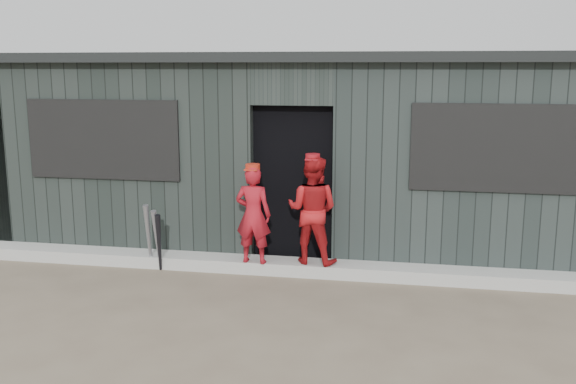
% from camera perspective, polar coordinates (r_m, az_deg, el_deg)
% --- Properties ---
extents(ground, '(80.00, 80.00, 0.00)m').
position_cam_1_polar(ground, '(6.16, -3.13, -12.41)').
color(ground, brown).
rests_on(ground, ground).
extents(curb, '(8.00, 0.36, 0.15)m').
position_cam_1_polar(curb, '(7.80, 0.03, -6.65)').
color(curb, '#A3A49F').
rests_on(curb, ground).
extents(bat_left, '(0.10, 0.25, 0.83)m').
position_cam_1_polar(bat_left, '(8.02, -12.28, -3.88)').
color(bat_left, gray).
rests_on(bat_left, ground).
extents(bat_mid, '(0.07, 0.22, 0.77)m').
position_cam_1_polar(bat_mid, '(7.98, -11.56, -4.17)').
color(bat_mid, gray).
rests_on(bat_mid, ground).
extents(bat_right, '(0.13, 0.24, 0.73)m').
position_cam_1_polar(bat_right, '(7.89, -11.39, -4.45)').
color(bat_right, black).
rests_on(bat_right, ground).
extents(player_red_left, '(0.44, 0.30, 1.16)m').
position_cam_1_polar(player_red_left, '(7.58, -3.11, -2.04)').
color(player_red_left, '#A2141F').
rests_on(player_red_left, curb).
extents(player_red_right, '(0.70, 0.59, 1.28)m').
position_cam_1_polar(player_red_right, '(7.57, 2.18, -1.59)').
color(player_red_right, '#AE1519').
rests_on(player_red_right, curb).
extents(player_grey_back, '(0.66, 0.48, 1.25)m').
position_cam_1_polar(player_grey_back, '(8.13, 2.38, -1.90)').
color(player_grey_back, '#A4A4A4').
rests_on(player_grey_back, ground).
extents(dugout, '(8.30, 3.30, 2.62)m').
position_cam_1_polar(dugout, '(9.16, 1.95, 3.79)').
color(dugout, black).
rests_on(dugout, ground).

